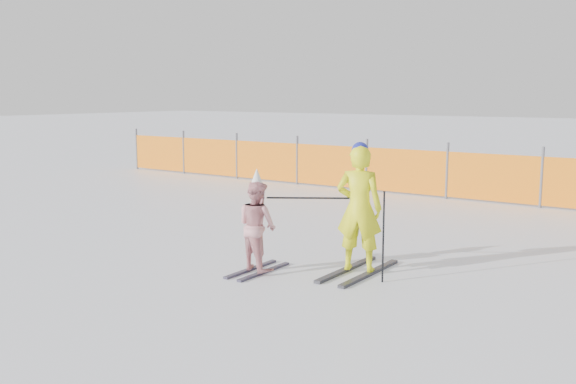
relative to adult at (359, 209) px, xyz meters
The scene contains 5 objects.
ground 1.47m from the adult, 144.70° to the right, with size 120.00×120.00×0.00m, color white.
adult is the anchor object (origin of this frame).
child 1.33m from the adult, 147.38° to the right, with size 0.66×1.04×1.36m.
ski_poles 0.29m from the adult, 97.06° to the right, with size 1.47×0.59×1.14m.
safety_fence 7.61m from the adult, 123.02° to the left, with size 14.35×0.06×1.25m.
Camera 1 is at (4.86, -6.44, 2.29)m, focal length 40.00 mm.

